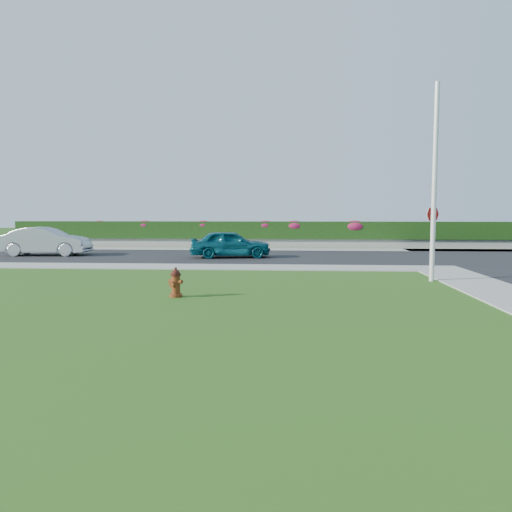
# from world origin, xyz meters

# --- Properties ---
(ground) EXTENTS (120.00, 120.00, 0.00)m
(ground) POSITION_xyz_m (0.00, 0.00, 0.00)
(ground) COLOR black
(ground) RESTS_ON ground
(street_far) EXTENTS (26.00, 8.00, 0.04)m
(street_far) POSITION_xyz_m (-5.00, 14.00, 0.02)
(street_far) COLOR black
(street_far) RESTS_ON ground
(sidewalk_far) EXTENTS (24.00, 2.00, 0.04)m
(sidewalk_far) POSITION_xyz_m (-6.00, 9.00, 0.02)
(sidewalk_far) COLOR gray
(sidewalk_far) RESTS_ON ground
(curb_corner) EXTENTS (2.00, 2.00, 0.04)m
(curb_corner) POSITION_xyz_m (7.00, 9.00, 0.02)
(curb_corner) COLOR gray
(curb_corner) RESTS_ON ground
(sidewalk_beyond) EXTENTS (34.00, 2.00, 0.04)m
(sidewalk_beyond) POSITION_xyz_m (-1.00, 19.00, 0.02)
(sidewalk_beyond) COLOR gray
(sidewalk_beyond) RESTS_ON ground
(retaining_wall) EXTENTS (34.00, 0.40, 0.60)m
(retaining_wall) POSITION_xyz_m (-1.00, 20.50, 0.30)
(retaining_wall) COLOR gray
(retaining_wall) RESTS_ON ground
(hedge) EXTENTS (32.00, 0.90, 1.10)m
(hedge) POSITION_xyz_m (-1.00, 20.60, 1.15)
(hedge) COLOR black
(hedge) RESTS_ON retaining_wall
(fire_hydrant) EXTENTS (0.42, 0.40, 0.80)m
(fire_hydrant) POSITION_xyz_m (-2.01, 1.71, 0.38)
(fire_hydrant) COLOR #51210C
(fire_hydrant) RESTS_ON ground
(sedan_teal) EXTENTS (4.22, 2.27, 1.36)m
(sedan_teal) POSITION_xyz_m (-1.92, 13.19, 0.72)
(sedan_teal) COLOR #0C4E5C
(sedan_teal) RESTS_ON street_far
(sedan_silver) EXTENTS (4.57, 1.89, 1.47)m
(sedan_silver) POSITION_xyz_m (-11.69, 13.74, 0.78)
(sedan_silver) COLOR #AFB2B7
(sedan_silver) RESTS_ON street_far
(utility_pole) EXTENTS (0.16, 0.16, 6.47)m
(utility_pole) POSITION_xyz_m (5.77, 5.36, 3.24)
(utility_pole) COLOR silver
(utility_pole) RESTS_ON ground
(stop_sign) EXTENTS (0.60, 0.38, 2.55)m
(stop_sign) POSITION_xyz_m (6.85, 9.37, 1.90)
(stop_sign) COLOR slate
(stop_sign) RESTS_ON ground
(flower_clump_a) EXTENTS (1.01, 0.65, 0.51)m
(flower_clump_a) POSITION_xyz_m (-11.46, 20.50, 1.50)
(flower_clump_a) COLOR #A71C43
(flower_clump_a) RESTS_ON hedge
(flower_clump_b) EXTENTS (1.16, 0.75, 0.58)m
(flower_clump_b) POSITION_xyz_m (-8.41, 20.50, 1.47)
(flower_clump_b) COLOR #A71C43
(flower_clump_b) RESTS_ON hedge
(flower_clump_c) EXTENTS (1.15, 0.74, 0.58)m
(flower_clump_c) POSITION_xyz_m (-4.56, 20.50, 1.47)
(flower_clump_c) COLOR #A71C43
(flower_clump_c) RESTS_ON hedge
(flower_clump_d) EXTENTS (1.20, 0.77, 0.60)m
(flower_clump_d) POSITION_xyz_m (-0.56, 20.50, 1.46)
(flower_clump_d) COLOR #A71C43
(flower_clump_d) RESTS_ON hedge
(flower_clump_e) EXTENTS (1.32, 0.85, 0.66)m
(flower_clump_e) POSITION_xyz_m (1.31, 20.50, 1.44)
(flower_clump_e) COLOR #A71C43
(flower_clump_e) RESTS_ON hedge
(flower_clump_f) EXTENTS (1.46, 0.94, 0.73)m
(flower_clump_f) POSITION_xyz_m (5.10, 20.50, 1.41)
(flower_clump_f) COLOR #A71C43
(flower_clump_f) RESTS_ON hedge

